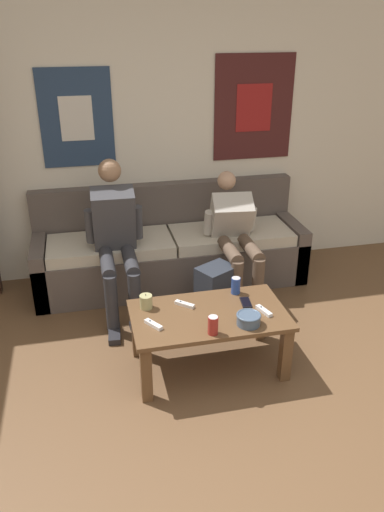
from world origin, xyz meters
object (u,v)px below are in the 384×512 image
at_px(cell_phone, 246,302).
at_px(drink_can_blue, 236,286).
at_px(ceramic_bowl, 249,319).
at_px(drink_can_red, 213,325).
at_px(person_seated_teen, 235,234).
at_px(backpack, 216,294).
at_px(game_controller_far_center, 185,304).
at_px(game_controller_near_right, 264,311).
at_px(game_controller_near_left, 153,324).
at_px(person_seated_adult, 116,235).
at_px(pillar_candle, 146,302).
at_px(couch, 170,251).
at_px(coffee_table, 209,323).

bearing_deg(cell_phone, drink_can_blue, 100.93).
relative_size(ceramic_bowl, drink_can_blue, 1.30).
bearing_deg(drink_can_red, person_seated_teen, 66.82).
height_order(backpack, game_controller_far_center, game_controller_far_center).
bearing_deg(game_controller_near_right, drink_can_red, -157.63).
xyz_separation_m(person_seated_teen, game_controller_near_left, (-0.87, -1.03, -0.12)).
bearing_deg(person_seated_adult, game_controller_near_right, -48.85).
height_order(drink_can_blue, drink_can_red, same).
distance_m(drink_can_blue, cell_phone, 0.16).
xyz_separation_m(person_seated_adult, drink_can_red, (0.49, -1.19, -0.16)).
distance_m(ceramic_bowl, pillar_candle, 0.71).
relative_size(drink_can_red, game_controller_near_right, 0.84).
bearing_deg(backpack, drink_can_red, -107.04).
height_order(couch, cell_phone, couch).
relative_size(coffee_table, drink_can_red, 8.46).
distance_m(coffee_table, drink_can_blue, 0.37).
bearing_deg(backpack, game_controller_near_right, -78.39).
bearing_deg(person_seated_teen, ceramic_bowl, -102.83).
bearing_deg(game_controller_near_left, ceramic_bowl, -10.83).
bearing_deg(ceramic_bowl, cell_phone, 75.17).
relative_size(person_seated_adult, drink_can_red, 9.89).
bearing_deg(drink_can_blue, game_controller_near_left, -155.55).
height_order(person_seated_adult, ceramic_bowl, person_seated_adult).
xyz_separation_m(coffee_table, ceramic_bowl, (0.22, -0.18, 0.12)).
height_order(couch, backpack, couch).
xyz_separation_m(person_seated_adult, person_seated_teen, (1.01, 0.01, -0.09)).
bearing_deg(game_controller_near_left, couch, 75.24).
relative_size(backpack, game_controller_near_right, 3.05).
bearing_deg(game_controller_near_right, drink_can_blue, 110.49).
height_order(drink_can_blue, cell_phone, drink_can_blue).
bearing_deg(game_controller_near_left, person_seated_teen, 50.05).
xyz_separation_m(ceramic_bowl, game_controller_near_left, (-0.60, 0.12, -0.03)).
distance_m(person_seated_adult, pillar_candle, 0.82).
distance_m(coffee_table, cell_phone, 0.31).
bearing_deg(game_controller_near_left, coffee_table, 10.14).
bearing_deg(person_seated_adult, coffee_table, -61.00).
bearing_deg(game_controller_far_center, game_controller_near_right, -21.73).
bearing_deg(drink_can_red, cell_phone, 43.94).
distance_m(person_seated_adult, game_controller_far_center, 0.93).
height_order(person_seated_adult, drink_can_red, person_seated_adult).
height_order(backpack, game_controller_near_right, game_controller_near_right).
bearing_deg(coffee_table, cell_phone, 14.50).
bearing_deg(drink_can_red, couch, 89.44).
distance_m(couch, pillar_candle, 1.24).
xyz_separation_m(drink_can_red, game_controller_far_center, (-0.10, 0.37, -0.05)).
bearing_deg(drink_can_blue, game_controller_far_center, -166.95).
xyz_separation_m(coffee_table, person_seated_adult, (-0.53, 0.95, 0.30)).
distance_m(game_controller_near_right, cell_phone, 0.16).
distance_m(coffee_table, game_controller_near_left, 0.40).
distance_m(ceramic_bowl, game_controller_near_right, 0.19).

